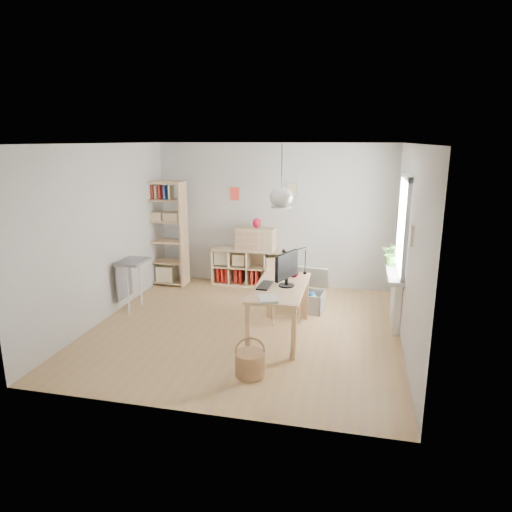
% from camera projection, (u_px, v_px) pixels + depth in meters
% --- Properties ---
extents(ground, '(4.50, 4.50, 0.00)m').
position_uv_depth(ground, '(245.00, 328.00, 6.86)').
color(ground, tan).
rests_on(ground, ground).
extents(room_shell, '(4.50, 4.50, 4.50)m').
position_uv_depth(room_shell, '(281.00, 197.00, 6.11)').
color(room_shell, white).
rests_on(room_shell, ground).
extents(window_unit, '(0.07, 1.16, 1.46)m').
position_uv_depth(window_unit, '(404.00, 225.00, 6.57)').
color(window_unit, white).
rests_on(window_unit, ground).
extents(radiator, '(0.10, 0.80, 0.80)m').
position_uv_depth(radiator, '(396.00, 300.00, 6.87)').
color(radiator, white).
rests_on(radiator, ground).
extents(windowsill, '(0.22, 1.20, 0.06)m').
position_uv_depth(windowsill, '(394.00, 273.00, 6.77)').
color(windowsill, silver).
rests_on(windowsill, radiator).
extents(desk, '(0.70, 1.50, 0.75)m').
position_uv_depth(desk, '(280.00, 292.00, 6.44)').
color(desk, tan).
rests_on(desk, ground).
extents(cube_shelf, '(1.40, 0.38, 0.72)m').
position_uv_depth(cube_shelf, '(247.00, 270.00, 8.86)').
color(cube_shelf, beige).
rests_on(cube_shelf, ground).
extents(tall_bookshelf, '(0.80, 0.38, 2.00)m').
position_uv_depth(tall_bookshelf, '(164.00, 229.00, 8.73)').
color(tall_bookshelf, tan).
rests_on(tall_bookshelf, ground).
extents(side_table, '(0.40, 0.55, 0.85)m').
position_uv_depth(side_table, '(129.00, 271.00, 7.46)').
color(side_table, gray).
rests_on(side_table, ground).
extents(chair, '(0.62, 0.62, 0.96)m').
position_uv_depth(chair, '(283.00, 285.00, 7.10)').
color(chair, gray).
rests_on(chair, ground).
extents(wicker_basket, '(0.36, 0.36, 0.50)m').
position_uv_depth(wicker_basket, '(250.00, 363.00, 5.45)').
color(wicker_basket, '#906341').
rests_on(wicker_basket, ground).
extents(storage_chest, '(0.70, 0.77, 0.66)m').
position_uv_depth(storage_chest, '(306.00, 296.00, 7.60)').
color(storage_chest, '#B8B8B4').
rests_on(storage_chest, ground).
extents(monitor, '(0.24, 0.54, 0.48)m').
position_uv_depth(monitor, '(287.00, 268.00, 6.35)').
color(monitor, black).
rests_on(monitor, desk).
extents(keyboard, '(0.18, 0.43, 0.02)m').
position_uv_depth(keyboard, '(265.00, 285.00, 6.42)').
color(keyboard, black).
rests_on(keyboard, desk).
extents(task_lamp, '(0.38, 0.14, 0.40)m').
position_uv_depth(task_lamp, '(293.00, 257.00, 6.92)').
color(task_lamp, black).
rests_on(task_lamp, desk).
extents(yarn_ball, '(0.14, 0.14, 0.14)m').
position_uv_depth(yarn_ball, '(294.00, 273.00, 6.80)').
color(yarn_ball, '#440914').
rests_on(yarn_ball, desk).
extents(paper_tray, '(0.31, 0.35, 0.03)m').
position_uv_depth(paper_tray, '(268.00, 299.00, 5.87)').
color(paper_tray, silver).
rests_on(paper_tray, desk).
extents(drawer_chest, '(0.75, 0.38, 0.42)m').
position_uv_depth(drawer_chest, '(256.00, 239.00, 8.63)').
color(drawer_chest, beige).
rests_on(drawer_chest, cube_shelf).
extents(red_vase, '(0.16, 0.16, 0.19)m').
position_uv_depth(red_vase, '(257.00, 223.00, 8.55)').
color(red_vase, maroon).
rests_on(red_vase, drawer_chest).
extents(potted_plant, '(0.39, 0.36, 0.37)m').
position_uv_depth(potted_plant, '(392.00, 253.00, 7.05)').
color(potted_plant, '#3A6726').
rests_on(potted_plant, windowsill).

